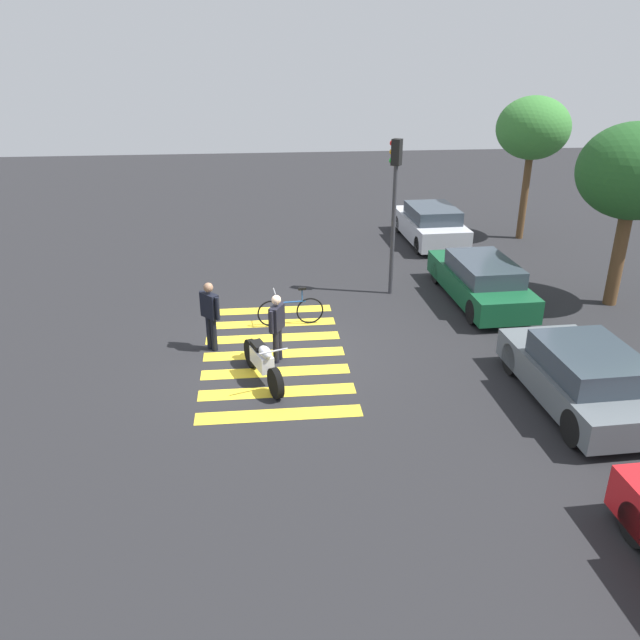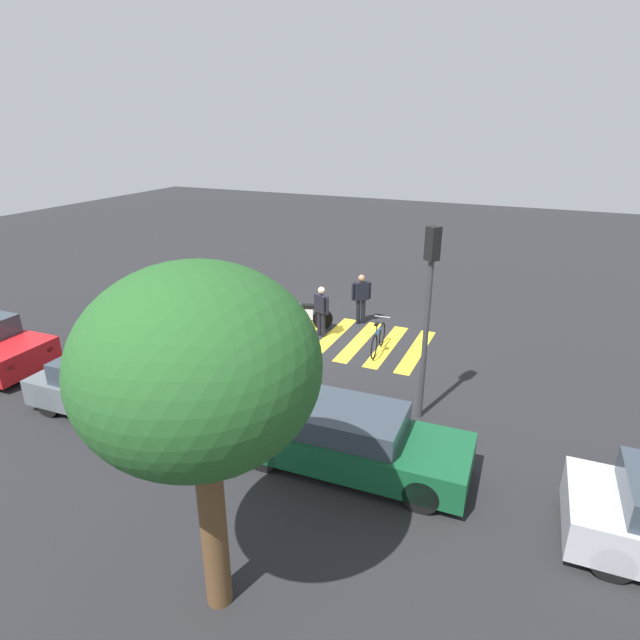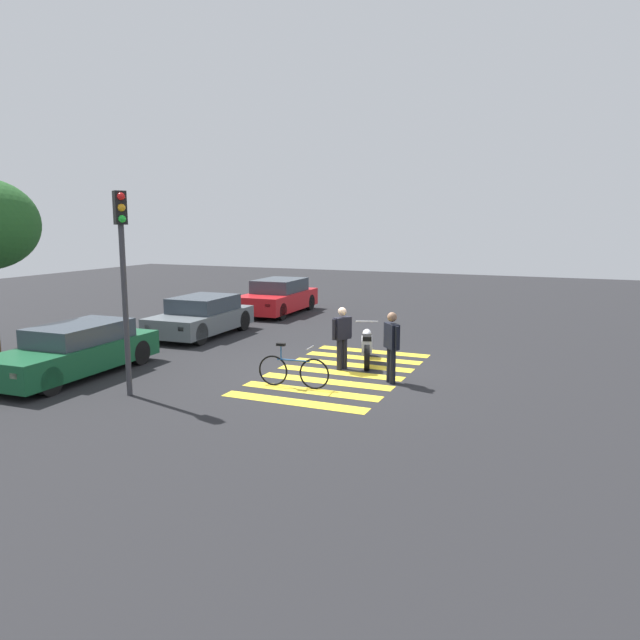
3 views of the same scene
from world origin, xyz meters
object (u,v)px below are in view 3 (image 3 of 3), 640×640
(police_motorcycle, at_px, (367,346))
(car_grey_coupe, at_px, (202,317))
(traffic_light_pole, at_px, (123,261))
(car_green_compact, at_px, (76,351))
(leaning_bicycle, at_px, (293,371))
(officer_by_motorcycle, at_px, (342,335))
(officer_on_foot, at_px, (392,343))
(car_red_convertible, at_px, (278,297))

(police_motorcycle, bearing_deg, car_grey_coupe, 75.76)
(police_motorcycle, height_order, traffic_light_pole, traffic_light_pole)
(car_green_compact, bearing_deg, police_motorcycle, -56.77)
(leaning_bicycle, bearing_deg, car_grey_coupe, 50.79)
(police_motorcycle, xyz_separation_m, officer_by_motorcycle, (-0.93, 0.36, 0.46))
(police_motorcycle, relative_size, officer_on_foot, 1.24)
(car_grey_coupe, relative_size, traffic_light_pole, 0.94)
(officer_by_motorcycle, height_order, car_green_compact, officer_by_motorcycle)
(leaning_bicycle, distance_m, traffic_light_pole, 4.44)
(police_motorcycle, bearing_deg, traffic_light_pole, 142.35)
(police_motorcycle, xyz_separation_m, car_grey_coupe, (1.62, 6.38, 0.17))
(leaning_bicycle, distance_m, car_red_convertible, 11.30)
(officer_on_foot, distance_m, traffic_light_pole, 6.28)
(police_motorcycle, distance_m, leaning_bicycle, 3.05)
(car_red_convertible, height_order, traffic_light_pole, traffic_light_pole)
(car_green_compact, xyz_separation_m, traffic_light_pole, (-0.87, -2.40, 2.33))
(officer_on_foot, xyz_separation_m, car_red_convertible, (8.65, 7.41, -0.29))
(car_green_compact, bearing_deg, car_red_convertible, 0.13)
(leaning_bicycle, xyz_separation_m, car_grey_coupe, (4.56, 5.59, 0.24))
(car_grey_coupe, height_order, car_red_convertible, car_red_convertible)
(officer_by_motorcycle, relative_size, car_red_convertible, 0.37)
(officer_on_foot, bearing_deg, leaning_bicycle, 122.41)
(officer_on_foot, height_order, car_green_compact, officer_on_foot)
(officer_on_foot, height_order, car_red_convertible, officer_on_foot)
(police_motorcycle, height_order, car_red_convertible, car_red_convertible)
(car_green_compact, height_order, car_red_convertible, car_red_convertible)
(leaning_bicycle, xyz_separation_m, officer_by_motorcycle, (2.01, -0.43, 0.53))
(police_motorcycle, xyz_separation_m, car_red_convertible, (6.96, 6.23, 0.22))
(leaning_bicycle, height_order, traffic_light_pole, traffic_light_pole)
(police_motorcycle, bearing_deg, officer_on_foot, -145.15)
(officer_by_motorcycle, xyz_separation_m, car_grey_coupe, (2.55, 6.02, -0.28))
(police_motorcycle, relative_size, leaning_bicycle, 1.22)
(police_motorcycle, bearing_deg, officer_by_motorcycle, 158.92)
(officer_by_motorcycle, bearing_deg, car_grey_coupe, 67.05)
(police_motorcycle, relative_size, car_grey_coupe, 0.51)
(car_red_convertible, bearing_deg, leaning_bicycle, -151.20)
(officer_by_motorcycle, relative_size, car_green_compact, 0.35)
(car_grey_coupe, bearing_deg, car_green_compact, -178.28)
(leaning_bicycle, height_order, officer_on_foot, officer_on_foot)
(car_green_compact, relative_size, car_grey_coupe, 1.12)
(car_green_compact, bearing_deg, leaning_bicycle, -78.28)
(police_motorcycle, distance_m, officer_by_motorcycle, 1.10)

